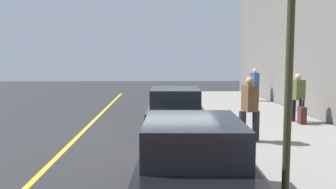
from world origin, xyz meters
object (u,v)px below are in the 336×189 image
parked_car_charcoal (175,110)px  pedestrian_olive_coat (298,96)px  pedestrian_blue_coat (255,84)px  pedestrian_brown_coat (250,107)px  parked_car_black (192,161)px  rolling_suitcase (302,115)px  traffic_light_pole (290,32)px

parked_car_charcoal → pedestrian_olive_coat: 4.69m
parked_car_charcoal → pedestrian_blue_coat: 9.07m
pedestrian_brown_coat → pedestrian_olive_coat: pedestrian_brown_coat is taller
pedestrian_olive_coat → pedestrian_blue_coat: bearing=-1.5°
pedestrian_brown_coat → pedestrian_olive_coat: (3.09, -2.56, -0.03)m
parked_car_black → pedestrian_olive_coat: pedestrian_olive_coat is taller
parked_car_black → pedestrian_blue_coat: (14.01, -4.76, 0.34)m
parked_car_black → pedestrian_brown_coat: size_ratio=2.36×
parked_car_black → pedestrian_blue_coat: size_ratio=2.46×
pedestrian_brown_coat → rolling_suitcase: size_ratio=1.89×
pedestrian_blue_coat → traffic_light_pole: size_ratio=0.43×
pedestrian_olive_coat → rolling_suitcase: (-0.42, -0.03, -0.65)m
pedestrian_brown_coat → pedestrian_olive_coat: 4.01m
parked_car_charcoal → rolling_suitcase: size_ratio=4.42×
parked_car_black → pedestrian_olive_coat: 8.57m
parked_car_black → pedestrian_olive_coat: (7.23, -4.59, 0.35)m
traffic_light_pole → parked_car_black: bearing=69.5°
traffic_light_pole → rolling_suitcase: 8.38m
pedestrian_blue_coat → traffic_light_pole: 15.03m
parked_car_black → parked_car_charcoal: (6.29, -0.00, -0.00)m
pedestrian_brown_coat → traffic_light_pole: traffic_light_pole is taller
pedestrian_olive_coat → pedestrian_brown_coat: bearing=140.3°
pedestrian_brown_coat → pedestrian_blue_coat: (9.87, -2.74, -0.04)m
traffic_light_pole → pedestrian_blue_coat: bearing=-12.8°
pedestrian_blue_coat → rolling_suitcase: bearing=178.8°
pedestrian_brown_coat → rolling_suitcase: pedestrian_brown_coat is taller
parked_car_charcoal → rolling_suitcase: 4.65m
parked_car_black → rolling_suitcase: 8.23m
parked_car_charcoal → traffic_light_pole: (-6.83, -1.45, 2.18)m
parked_car_charcoal → pedestrian_brown_coat: size_ratio=2.34×
pedestrian_olive_coat → traffic_light_pole: 8.58m
pedestrian_blue_coat → parked_car_charcoal: bearing=148.3°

